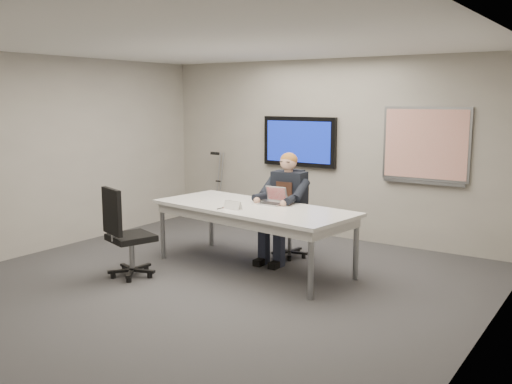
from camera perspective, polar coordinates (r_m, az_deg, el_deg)
The scene contains 15 objects.
floor at distance 6.88m, azimuth -4.43°, elevation -9.25°, with size 6.00×6.00×0.02m, color #3B3C3E.
ceiling at distance 6.55m, azimuth -4.75°, elevation 14.66°, with size 6.00×6.00×0.02m, color white.
wall_back at distance 9.10m, azimuth 7.26°, elevation 4.29°, with size 6.00×0.02×2.80m, color #ACA89B.
wall_left at distance 8.74m, azimuth -20.23°, elevation 3.58°, with size 0.02×6.00×2.80m, color #ACA89B.
wall_right at distance 5.27m, azimuth 21.92°, elevation 0.05°, with size 0.02×6.00×2.80m, color #ACA89B.
conference_table at distance 7.32m, azimuth -0.28°, elevation -2.14°, with size 2.80×1.44×0.83m.
tv_display at distance 9.27m, azimuth 4.35°, elevation 5.05°, with size 1.30×0.09×0.80m.
whiteboard at distance 8.48m, azimuth 16.61°, elevation 4.50°, with size 1.25×0.08×1.10m.
office_chair_far at distance 8.01m, azimuth 3.49°, elevation -4.28°, with size 0.55×0.55×0.98m.
office_chair_near at distance 7.23m, azimuth -12.69°, elevation -5.62°, with size 0.68×0.68×1.13m.
seated_person at distance 7.72m, azimuth 2.60°, elevation -2.61°, with size 0.47×0.80×1.47m.
crutch at distance 10.12m, azimuth -3.73°, elevation 0.57°, with size 0.17×0.28×1.30m, color #96989D, non-canonical shape.
laptop at distance 7.46m, azimuth 1.75°, elevation -0.77°, with size 0.31×0.29×0.22m.
name_tent at distance 7.13m, azimuth -2.33°, elevation -1.28°, with size 0.26×0.07×0.10m, color white, non-canonical shape.
pen at distance 7.15m, azimuth -3.53°, elevation -1.62°, with size 0.01×0.01×0.14m, color black.
Camera 1 is at (4.05, -5.11, 2.19)m, focal length 40.00 mm.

